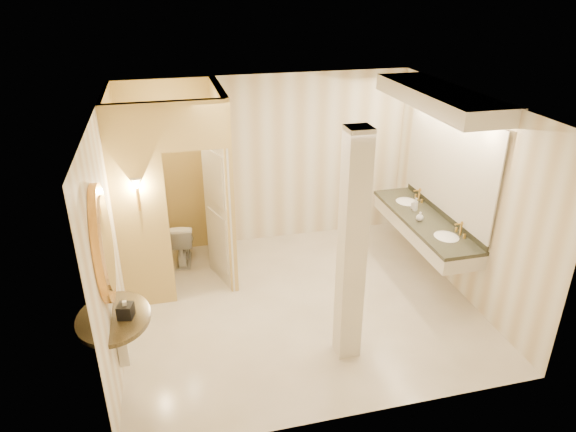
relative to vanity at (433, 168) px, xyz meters
name	(u,v)px	position (x,y,z in m)	size (l,w,h in m)	color
floor	(300,303)	(-1.98, -0.40, -1.63)	(4.50, 4.50, 0.00)	silver
ceiling	(302,104)	(-1.98, -0.40, 1.07)	(4.50, 4.50, 0.00)	white
wall_back	(268,161)	(-1.98, 1.60, -0.28)	(4.50, 0.02, 2.70)	white
wall_front	(359,304)	(-1.98, -2.40, -0.28)	(4.50, 0.02, 2.70)	white
wall_left	(111,232)	(-4.23, -0.40, -0.28)	(0.02, 4.00, 2.70)	white
wall_right	(464,196)	(0.27, -0.40, -0.28)	(0.02, 4.00, 2.70)	white
toilet_closet	(202,189)	(-3.10, 0.57, -0.24)	(1.50, 1.55, 2.70)	tan
wall_sconce	(137,185)	(-3.90, 0.03, 0.10)	(0.14, 0.14, 0.42)	gold
vanity	(433,168)	(0.00, 0.00, 0.00)	(0.75, 2.40, 2.09)	beige
console_shelf	(108,277)	(-4.19, -1.37, -0.29)	(0.93, 0.93, 1.91)	black
pillar	(352,250)	(-1.70, -1.45, -0.28)	(0.26, 0.26, 2.70)	beige
tissue_box	(126,311)	(-4.08, -1.41, -0.68)	(0.15, 0.15, 0.15)	black
toilet	(182,241)	(-3.43, 1.12, -1.28)	(0.38, 0.67, 0.69)	white
soap_bottle_a	(414,204)	(-0.04, 0.33, -0.68)	(0.06, 0.06, 0.14)	beige
soap_bottle_b	(420,216)	(-0.15, -0.07, -0.69)	(0.10, 0.10, 0.13)	silver
soap_bottle_c	(416,204)	(-0.06, 0.26, -0.65)	(0.08, 0.08, 0.20)	#C6B28C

